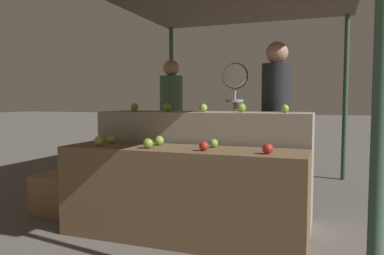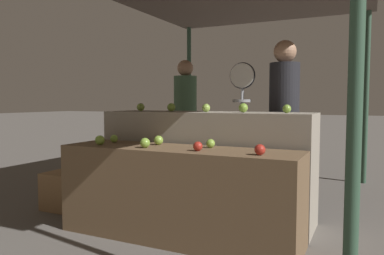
{
  "view_description": "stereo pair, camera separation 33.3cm",
  "coord_description": "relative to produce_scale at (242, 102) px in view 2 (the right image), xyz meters",
  "views": [
    {
      "loc": [
        1.14,
        -2.86,
        1.16
      ],
      "look_at": [
        -0.01,
        0.3,
        0.92
      ],
      "focal_mm": 35.0,
      "sensor_mm": 36.0,
      "label": 1
    },
    {
      "loc": [
        1.44,
        -2.73,
        1.16
      ],
      "look_at": [
        -0.01,
        0.3,
        0.92
      ],
      "focal_mm": 35.0,
      "sensor_mm": 36.0,
      "label": 2
    }
  ],
  "objects": [
    {
      "name": "display_counter_front",
      "position": [
        -0.18,
        -1.17,
        -0.76
      ],
      "size": [
        2.05,
        0.55,
        0.77
      ],
      "primitive_type": "cube",
      "color": "brown",
      "rests_on": "ground_plane"
    },
    {
      "name": "apple_back_2",
      "position": [
        -0.18,
        -0.57,
        -0.06
      ],
      "size": [
        0.08,
        0.08,
        0.08
      ],
      "primitive_type": "sphere",
      "color": "#8EB247",
      "rests_on": "display_counter_back"
    },
    {
      "name": "display_counter_back",
      "position": [
        -0.18,
        -0.57,
        -0.62
      ],
      "size": [
        2.05,
        0.55,
        1.05
      ],
      "primitive_type": "cube",
      "color": "gray",
      "rests_on": "ground_plane"
    },
    {
      "name": "apple_front_6",
      "position": [
        0.07,
        -1.05,
        -0.34
      ],
      "size": [
        0.07,
        0.07,
        0.07
      ],
      "primitive_type": "sphere",
      "color": "#84AD3D",
      "rests_on": "display_counter_front"
    },
    {
      "name": "apple_back_4",
      "position": [
        0.6,
        -0.57,
        -0.06
      ],
      "size": [
        0.07,
        0.07,
        0.07
      ],
      "primitive_type": "sphere",
      "color": "#7AA338",
      "rests_on": "display_counter_back"
    },
    {
      "name": "person_vendor_at_scale",
      "position": [
        0.44,
        0.08,
        -0.09
      ],
      "size": [
        0.36,
        0.36,
        1.79
      ],
      "rotation": [
        0.0,
        0.0,
        3.32
      ],
      "color": "#2D2D38",
      "rests_on": "ground_plane"
    },
    {
      "name": "apple_front_1",
      "position": [
        -0.42,
        -1.29,
        -0.34
      ],
      "size": [
        0.08,
        0.08,
        0.08
      ],
      "primitive_type": "sphere",
      "color": "#7AA338",
      "rests_on": "display_counter_front"
    },
    {
      "name": "apple_front_5",
      "position": [
        -0.43,
        -1.05,
        -0.34
      ],
      "size": [
        0.08,
        0.08,
        0.08
      ],
      "primitive_type": "sphere",
      "color": "#84AD3D",
      "rests_on": "display_counter_front"
    },
    {
      "name": "apple_front_2",
      "position": [
        0.06,
        -1.28,
        -0.34
      ],
      "size": [
        0.07,
        0.07,
        0.07
      ],
      "primitive_type": "sphere",
      "color": "#AD281E",
      "rests_on": "display_counter_front"
    },
    {
      "name": "ground_plane",
      "position": [
        -0.18,
        -1.17,
        -1.15
      ],
      "size": [
        60.0,
        60.0,
        0.0
      ],
      "primitive_type": "plane",
      "color": "#59544F"
    },
    {
      "name": "apple_back_3",
      "position": [
        0.2,
        -0.57,
        -0.05
      ],
      "size": [
        0.09,
        0.09,
        0.09
      ],
      "primitive_type": "sphere",
      "color": "#7AA338",
      "rests_on": "display_counter_back"
    },
    {
      "name": "apple_front_3",
      "position": [
        0.55,
        -1.28,
        -0.34
      ],
      "size": [
        0.08,
        0.08,
        0.08
      ],
      "primitive_type": "sphere",
      "color": "#AD281E",
      "rests_on": "display_counter_front"
    },
    {
      "name": "apple_front_4",
      "position": [
        -0.9,
        -1.07,
        -0.34
      ],
      "size": [
        0.07,
        0.07,
        0.07
      ],
      "primitive_type": "sphere",
      "color": "#84AD3D",
      "rests_on": "display_counter_front"
    },
    {
      "name": "person_customer_left",
      "position": [
        -1.15,
        0.92,
        -0.13
      ],
      "size": [
        0.36,
        0.36,
        1.74
      ],
      "rotation": [
        0.0,
        0.0,
        3.04
      ],
      "color": "#2D2D38",
      "rests_on": "ground_plane"
    },
    {
      "name": "apple_back_0",
      "position": [
        -0.94,
        -0.56,
        -0.05
      ],
      "size": [
        0.08,
        0.08,
        0.08
      ],
      "primitive_type": "sphere",
      "color": "#8EB247",
      "rests_on": "display_counter_back"
    },
    {
      "name": "apple_front_0",
      "position": [
        -0.89,
        -1.29,
        -0.33
      ],
      "size": [
        0.09,
        0.09,
        0.09
      ],
      "primitive_type": "sphere",
      "color": "#84AD3D",
      "rests_on": "display_counter_front"
    },
    {
      "name": "produce_scale",
      "position": [
        0.0,
        0.0,
        0.0
      ],
      "size": [
        0.28,
        0.2,
        1.57
      ],
      "color": "#99999E",
      "rests_on": "ground_plane"
    },
    {
      "name": "wooden_crate_side",
      "position": [
        -1.67,
        -0.91,
        -0.95
      ],
      "size": [
        0.4,
        0.4,
        0.4
      ],
      "primitive_type": "cube",
      "color": "olive",
      "rests_on": "ground_plane"
    },
    {
      "name": "apple_back_1",
      "position": [
        -0.57,
        -0.56,
        -0.05
      ],
      "size": [
        0.08,
        0.08,
        0.08
      ],
      "primitive_type": "sphere",
      "color": "#84AD3D",
      "rests_on": "display_counter_back"
    }
  ]
}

